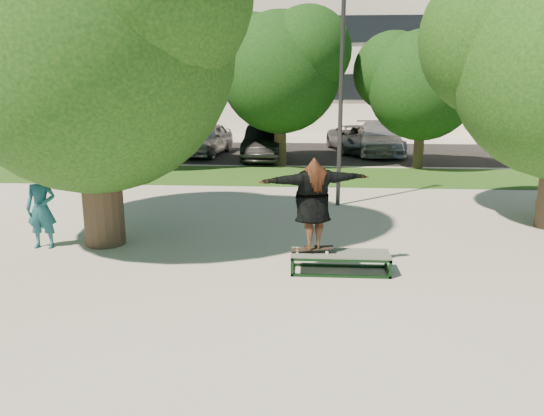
# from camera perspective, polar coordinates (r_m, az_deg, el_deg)

# --- Properties ---
(ground) EXTENTS (120.00, 120.00, 0.00)m
(ground) POSITION_cam_1_polar(r_m,az_deg,el_deg) (10.29, 2.97, -6.00)
(ground) COLOR gray
(ground) RESTS_ON ground
(grass_strip) EXTENTS (30.00, 4.00, 0.02)m
(grass_strip) POSITION_cam_1_polar(r_m,az_deg,el_deg) (19.52, 6.38, 3.39)
(grass_strip) COLOR #1F4714
(grass_strip) RESTS_ON ground
(asphalt_strip) EXTENTS (40.00, 8.00, 0.01)m
(asphalt_strip) POSITION_cam_1_polar(r_m,az_deg,el_deg) (25.92, 3.56, 5.97)
(asphalt_strip) COLOR black
(asphalt_strip) RESTS_ON ground
(tree_left) EXTENTS (6.96, 5.95, 7.12)m
(tree_left) POSITION_cam_1_polar(r_m,az_deg,el_deg) (11.69, -19.28, 17.66)
(tree_left) COLOR #38281E
(tree_left) RESTS_ON ground
(bg_tree_left) EXTENTS (5.28, 4.51, 5.77)m
(bg_tree_left) POSITION_cam_1_polar(r_m,az_deg,el_deg) (21.82, -14.45, 13.96)
(bg_tree_left) COLOR #38281E
(bg_tree_left) RESTS_ON ground
(bg_tree_mid) EXTENTS (5.76, 4.92, 6.24)m
(bg_tree_mid) POSITION_cam_1_polar(r_m,az_deg,el_deg) (21.81, 0.72, 15.12)
(bg_tree_mid) COLOR #38281E
(bg_tree_mid) RESTS_ON ground
(bg_tree_right) EXTENTS (5.04, 4.31, 5.43)m
(bg_tree_right) POSITION_cam_1_polar(r_m,az_deg,el_deg) (21.69, 15.74, 13.25)
(bg_tree_right) COLOR #38281E
(bg_tree_right) RESTS_ON ground
(lamppost) EXTENTS (0.25, 0.15, 6.11)m
(lamppost) POSITION_cam_1_polar(r_m,az_deg,el_deg) (14.72, 7.44, 12.35)
(lamppost) COLOR #2D2D30
(lamppost) RESTS_ON ground
(office_building) EXTENTS (30.00, 14.12, 16.00)m
(office_building) POSITION_cam_1_polar(r_m,az_deg,el_deg) (41.97, 0.98, 19.86)
(office_building) COLOR beige
(office_building) RESTS_ON ground
(grind_box) EXTENTS (1.80, 0.60, 0.38)m
(grind_box) POSITION_cam_1_polar(r_m,az_deg,el_deg) (9.86, 7.33, -5.82)
(grind_box) COLOR black
(grind_box) RESTS_ON ground
(skater_rig) EXTENTS (2.12, 1.19, 1.75)m
(skater_rig) POSITION_cam_1_polar(r_m,az_deg,el_deg) (9.53, 4.42, 0.44)
(skater_rig) COLOR white
(skater_rig) RESTS_ON grind_box
(bystander) EXTENTS (0.64, 0.44, 1.70)m
(bystander) POSITION_cam_1_polar(r_m,az_deg,el_deg) (12.02, -23.57, -0.03)
(bystander) COLOR #18505E
(bystander) RESTS_ON ground
(car_silver_a) EXTENTS (2.35, 4.57, 1.49)m
(car_silver_a) POSITION_cam_1_polar(r_m,az_deg,el_deg) (25.31, -7.19, 7.39)
(car_silver_a) COLOR #A2A1A6
(car_silver_a) RESTS_ON asphalt_strip
(car_dark) EXTENTS (1.68, 4.57, 1.49)m
(car_dark) POSITION_cam_1_polar(r_m,az_deg,el_deg) (23.43, -0.77, 7.00)
(car_dark) COLOR black
(car_dark) RESTS_ON asphalt_strip
(car_grey) EXTENTS (2.94, 4.88, 1.27)m
(car_grey) POSITION_cam_1_polar(r_m,az_deg,el_deg) (26.45, 9.06, 7.36)
(car_grey) COLOR slate
(car_grey) RESTS_ON asphalt_strip
(car_silver_b) EXTENTS (2.10, 5.08, 1.47)m
(car_silver_b) POSITION_cam_1_polar(r_m,az_deg,el_deg) (25.88, 11.42, 7.34)
(car_silver_b) COLOR #A3A3A8
(car_silver_b) RESTS_ON asphalt_strip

